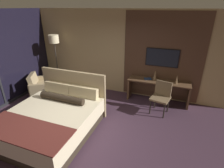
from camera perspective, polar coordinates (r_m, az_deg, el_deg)
ground_plane at (r=4.45m, az=-9.29°, el=-16.17°), size 16.00×16.00×0.00m
wall_back_tv_panel at (r=5.90m, az=3.97°, el=9.74°), size 7.20×0.09×2.80m
bed at (r=4.54m, az=-18.88°, el=-10.78°), size 1.95×2.23×1.25m
desk at (r=5.75m, az=14.83°, el=-1.00°), size 1.91×0.47×0.73m
tv at (r=5.62m, az=16.04°, el=8.26°), size 0.99×0.04×0.56m
desk_chair at (r=5.17m, az=15.87°, el=-3.34°), size 0.58×0.58×0.92m
armchair_by_window at (r=6.48m, az=-21.42°, el=-1.22°), size 1.12×1.13×0.80m
floor_lamp at (r=6.57m, az=-18.31°, el=12.40°), size 0.34×0.34×1.96m
vase_tall at (r=5.56m, az=20.36°, el=1.39°), size 0.07×0.07×0.25m
vase_short at (r=5.65m, az=13.89°, el=2.82°), size 0.12×0.12×0.29m
book at (r=5.68m, az=11.62°, el=1.70°), size 0.26×0.22×0.03m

